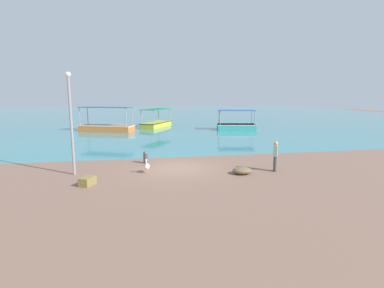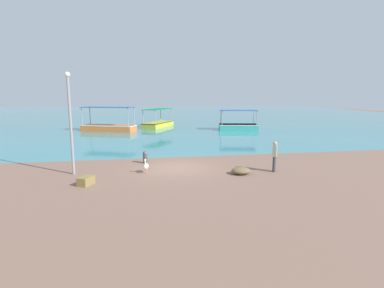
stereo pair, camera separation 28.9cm
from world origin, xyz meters
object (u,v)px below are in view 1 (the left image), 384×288
object	(u,v)px
lamp_post	(71,118)
mooring_bollard	(146,157)
cargo_crate	(88,181)
fishing_boat_near_right	(236,126)
fishing_boat_center	(107,127)
pelican	(147,166)
net_pile	(242,170)
glass_bottle	(147,164)
fishing_boat_far_left	(156,123)
fisherman_standing	(275,155)

from	to	relation	value
lamp_post	mooring_bollard	xyz separation A→B (m)	(3.85, 1.98, -2.63)
cargo_crate	fishing_boat_near_right	bearing A→B (deg)	54.57
fishing_boat_center	mooring_bollard	size ratio (longest dim) A/B	8.60
fishing_boat_near_right	pelican	distance (m)	21.41
mooring_bollard	net_pile	world-z (taller)	mooring_bollard
mooring_bollard	pelican	bearing A→B (deg)	-90.37
fishing_boat_near_right	fishing_boat_center	size ratio (longest dim) A/B	0.74
net_pile	cargo_crate	size ratio (longest dim) A/B	1.33
net_pile	glass_bottle	size ratio (longest dim) A/B	3.85
fishing_boat_far_left	lamp_post	bearing A→B (deg)	-104.52
fishing_boat_far_left	fisherman_standing	world-z (taller)	fishing_boat_far_left
fishing_boat_far_left	fishing_boat_center	distance (m)	7.02
fishing_boat_near_right	glass_bottle	distance (m)	20.01
fishing_boat_near_right	fisherman_standing	size ratio (longest dim) A/B	2.87
fishing_boat_far_left	cargo_crate	world-z (taller)	fishing_boat_far_left
fishing_boat_near_right	glass_bottle	xyz separation A→B (m)	(-11.28, -16.52, -0.41)
glass_bottle	mooring_bollard	bearing A→B (deg)	94.26
fishing_boat_far_left	net_pile	distance (m)	24.72
mooring_bollard	cargo_crate	distance (m)	5.04
fishing_boat_near_right	glass_bottle	size ratio (longest dim) A/B	17.95
pelican	glass_bottle	world-z (taller)	pelican
net_pile	fishing_boat_center	bearing A→B (deg)	113.09
fisherman_standing	cargo_crate	world-z (taller)	fisherman_standing
mooring_bollard	glass_bottle	bearing A→B (deg)	-85.74
mooring_bollard	fishing_boat_near_right	bearing A→B (deg)	54.36
fishing_boat_far_left	mooring_bollard	bearing A→B (deg)	-95.72
glass_bottle	fishing_boat_near_right	bearing A→B (deg)	55.69
fishing_boat_near_right	pelican	size ratio (longest dim) A/B	6.06
mooring_bollard	net_pile	size ratio (longest dim) A/B	0.73
fishing_boat_far_left	mooring_bollard	size ratio (longest dim) A/B	7.72
net_pile	cargo_crate	world-z (taller)	cargo_crate
lamp_post	glass_bottle	xyz separation A→B (m)	(3.90, 1.25, -2.93)
fishing_boat_center	cargo_crate	world-z (taller)	fishing_boat_center
fishing_boat_far_left	lamp_post	distance (m)	23.89
fishing_boat_near_right	net_pile	xyz separation A→B (m)	(-6.31, -19.33, -0.33)
fishing_boat_center	net_pile	distance (m)	22.71
lamp_post	cargo_crate	distance (m)	3.70
lamp_post	net_pile	bearing A→B (deg)	-9.94
cargo_crate	glass_bottle	distance (m)	4.49
fishing_boat_far_left	net_pile	world-z (taller)	fishing_boat_far_left
lamp_post	fisherman_standing	xyz separation A→B (m)	(10.85, -1.34, -2.13)
glass_bottle	cargo_crate	bearing A→B (deg)	-130.46
fishing_boat_center	lamp_post	bearing A→B (deg)	-89.88
pelican	mooring_bollard	distance (m)	2.36
cargo_crate	fisherman_standing	bearing A→B (deg)	4.76
pelican	cargo_crate	size ratio (longest dim) A/B	1.02
cargo_crate	glass_bottle	bearing A→B (deg)	49.54
fishing_boat_center	pelican	world-z (taller)	fishing_boat_center
net_pile	cargo_crate	xyz separation A→B (m)	(-7.88, -0.61, 0.02)
fisherman_standing	net_pile	world-z (taller)	fisherman_standing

